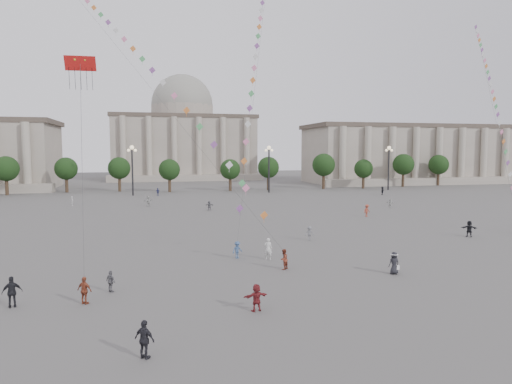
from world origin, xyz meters
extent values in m
plane|color=#514F4C|center=(0.00, 0.00, 0.00)|extent=(360.00, 360.00, 0.00)
cube|color=gray|center=(75.00, 95.00, 8.00)|extent=(80.00, 22.00, 16.00)
cube|color=#4E4239|center=(75.00, 95.00, 16.60)|extent=(81.60, 22.44, 1.20)
cube|color=gray|center=(75.00, 82.00, 1.00)|extent=(84.00, 4.00, 2.00)
cube|color=gray|center=(0.00, 130.00, 10.00)|extent=(46.00, 30.00, 20.00)
cube|color=#4E4239|center=(0.00, 130.00, 20.60)|extent=(46.92, 30.60, 1.20)
cube|color=gray|center=(0.00, 113.00, 1.00)|extent=(48.30, 4.00, 2.00)
cylinder|color=gray|center=(0.00, 130.00, 22.50)|extent=(21.00, 21.00, 5.00)
sphere|color=gray|center=(0.00, 130.00, 25.00)|extent=(21.00, 21.00, 21.00)
cylinder|color=#38271C|center=(-42.00, 78.00, 1.76)|extent=(0.70, 0.70, 3.52)
sphere|color=black|center=(-42.00, 78.00, 5.44)|extent=(5.12, 5.12, 5.12)
cylinder|color=#38271C|center=(-30.00, 78.00, 1.76)|extent=(0.70, 0.70, 3.52)
sphere|color=black|center=(-30.00, 78.00, 5.44)|extent=(5.12, 5.12, 5.12)
cylinder|color=#38271C|center=(-18.00, 78.00, 1.76)|extent=(0.70, 0.70, 3.52)
sphere|color=black|center=(-18.00, 78.00, 5.44)|extent=(5.12, 5.12, 5.12)
cylinder|color=#38271C|center=(-6.00, 78.00, 1.76)|extent=(0.70, 0.70, 3.52)
sphere|color=black|center=(-6.00, 78.00, 5.44)|extent=(5.12, 5.12, 5.12)
cylinder|color=#38271C|center=(6.00, 78.00, 1.76)|extent=(0.70, 0.70, 3.52)
sphere|color=black|center=(6.00, 78.00, 5.44)|extent=(5.12, 5.12, 5.12)
cylinder|color=#38271C|center=(18.00, 78.00, 1.76)|extent=(0.70, 0.70, 3.52)
sphere|color=black|center=(18.00, 78.00, 5.44)|extent=(5.12, 5.12, 5.12)
cylinder|color=#38271C|center=(30.00, 78.00, 1.76)|extent=(0.70, 0.70, 3.52)
sphere|color=black|center=(30.00, 78.00, 5.44)|extent=(5.12, 5.12, 5.12)
cylinder|color=#38271C|center=(42.00, 78.00, 1.76)|extent=(0.70, 0.70, 3.52)
sphere|color=black|center=(42.00, 78.00, 5.44)|extent=(5.12, 5.12, 5.12)
cylinder|color=#38271C|center=(54.00, 78.00, 1.76)|extent=(0.70, 0.70, 3.52)
sphere|color=black|center=(54.00, 78.00, 5.44)|extent=(5.12, 5.12, 5.12)
cylinder|color=#38271C|center=(66.00, 78.00, 1.76)|extent=(0.70, 0.70, 3.52)
sphere|color=black|center=(66.00, 78.00, 5.44)|extent=(5.12, 5.12, 5.12)
cylinder|color=#262628|center=(-15.00, 70.00, 5.00)|extent=(0.36, 0.36, 10.00)
sphere|color=#FFE5B2|center=(-15.00, 70.00, 10.20)|extent=(0.90, 0.90, 0.90)
sphere|color=#FFE5B2|center=(-15.70, 70.00, 9.60)|extent=(0.60, 0.60, 0.60)
sphere|color=#FFE5B2|center=(-14.30, 70.00, 9.60)|extent=(0.60, 0.60, 0.60)
cylinder|color=#262628|center=(15.00, 70.00, 5.00)|extent=(0.36, 0.36, 10.00)
sphere|color=#FFE5B2|center=(15.00, 70.00, 10.20)|extent=(0.90, 0.90, 0.90)
sphere|color=#FFE5B2|center=(14.30, 70.00, 9.60)|extent=(0.60, 0.60, 0.60)
sphere|color=#FFE5B2|center=(15.70, 70.00, 9.60)|extent=(0.60, 0.60, 0.60)
cylinder|color=#262628|center=(45.00, 70.00, 5.00)|extent=(0.36, 0.36, 10.00)
sphere|color=#FFE5B2|center=(45.00, 70.00, 10.20)|extent=(0.90, 0.90, 0.90)
sphere|color=#FFE5B2|center=(44.30, 70.00, 9.60)|extent=(0.60, 0.60, 0.60)
sphere|color=#FFE5B2|center=(45.70, 70.00, 9.60)|extent=(0.60, 0.60, 0.60)
imported|color=navy|center=(-9.85, 68.00, 0.82)|extent=(1.00, 0.50, 1.64)
imported|color=black|center=(23.09, 13.16, 0.91)|extent=(1.72, 1.32, 1.82)
imported|color=#AEAEA9|center=(-11.79, 49.79, 0.91)|extent=(1.73, 1.33, 1.83)
imported|color=slate|center=(5.09, 15.31, 0.77)|extent=(1.09, 0.77, 1.54)
imported|color=#BABBB6|center=(27.89, 38.81, 0.75)|extent=(1.38, 1.19, 1.51)
imported|color=#9E3E2B|center=(19.20, 30.02, 0.89)|extent=(1.31, 1.05, 1.78)
imported|color=black|center=(37.48, 58.99, 0.92)|extent=(1.48, 1.69, 1.85)
imported|color=beige|center=(-24.67, 53.83, 0.82)|extent=(0.51, 0.67, 1.65)
imported|color=#5D5D62|center=(-2.21, 42.18, 0.78)|extent=(1.49, 0.67, 1.55)
imported|color=silver|center=(-1.38, 8.04, 0.96)|extent=(0.83, 0.72, 1.92)
imported|color=brown|center=(-15.54, -0.72, 0.87)|extent=(1.10, 0.90, 1.75)
imported|color=#232228|center=(-11.80, -9.32, 0.92)|extent=(1.12, 1.02, 1.83)
imported|color=maroon|center=(-5.35, -4.37, 0.83)|extent=(1.60, 0.76, 1.66)
imported|color=#5F5E63|center=(-14.14, 1.41, 0.75)|extent=(0.85, 0.90, 1.50)
imported|color=black|center=(-19.76, -0.37, 0.97)|extent=(1.22, 0.76, 1.94)
imported|color=brown|center=(-1.02, 4.45, 0.84)|extent=(1.03, 1.01, 1.67)
imported|color=#395581|center=(-3.96, 9.03, 0.77)|extent=(1.14, 0.91, 1.54)
imported|color=black|center=(6.94, 1.17, 0.88)|extent=(0.88, 0.60, 1.75)
cone|color=white|center=(6.94, 1.17, 1.62)|extent=(0.52, 0.52, 0.14)
cylinder|color=white|center=(6.94, 1.17, 1.56)|extent=(0.60, 0.60, 0.02)
cube|color=white|center=(7.19, 1.02, 0.55)|extent=(0.22, 0.10, 0.35)
cube|color=red|center=(-16.22, 5.93, 15.96)|extent=(2.22, 0.60, 1.02)
cube|color=#18873F|center=(-16.57, 5.89, 16.21)|extent=(0.36, 0.21, 0.34)
cube|color=#1F32AD|center=(-15.87, 5.89, 16.21)|extent=(0.36, 0.21, 0.34)
sphere|color=gold|center=(-16.57, 5.85, 16.21)|extent=(0.20, 0.20, 0.20)
sphere|color=gold|center=(-15.87, 5.85, 16.21)|extent=(0.20, 0.20, 0.20)
cylinder|color=#3F3F3F|center=(-15.88, 2.60, 8.78)|extent=(0.02, 0.02, 15.84)
cylinder|color=#3F3F3F|center=(-13.64, 29.47, 20.60)|extent=(0.02, 0.02, 67.83)
cube|color=orange|center=(-2.11, 6.63, 4.16)|extent=(0.76, 0.25, 0.76)
cube|color=pink|center=(-3.21, 8.80, 6.29)|extent=(0.76, 0.25, 0.76)
cube|color=silver|center=(-4.31, 10.98, 8.26)|extent=(0.76, 0.25, 0.76)
cube|color=#8F4F9E|center=(-5.41, 13.15, 10.14)|extent=(0.76, 0.25, 0.76)
cube|color=#52B167|center=(-6.51, 15.33, 11.94)|extent=(0.76, 0.25, 0.76)
cube|color=orange|center=(-7.60, 17.51, 13.69)|extent=(0.76, 0.25, 0.76)
cube|color=pink|center=(-8.70, 19.68, 15.40)|extent=(0.76, 0.25, 0.76)
cube|color=silver|center=(-9.80, 21.86, 17.07)|extent=(0.76, 0.25, 0.76)
cube|color=#8F4F9E|center=(-10.90, 24.03, 18.71)|extent=(0.76, 0.25, 0.76)
cube|color=#52B167|center=(-12.00, 26.21, 20.32)|extent=(0.76, 0.25, 0.76)
cube|color=orange|center=(-13.09, 28.38, 21.91)|extent=(0.76, 0.25, 0.76)
cube|color=pink|center=(-14.19, 30.56, 23.48)|extent=(0.76, 0.25, 0.76)
cube|color=silver|center=(-15.29, 32.73, 25.02)|extent=(0.76, 0.25, 0.76)
cube|color=#8F4F9E|center=(-16.39, 34.91, 26.55)|extent=(0.76, 0.25, 0.76)
cube|color=#52B167|center=(-17.49, 37.08, 28.07)|extent=(0.76, 0.25, 0.76)
cube|color=orange|center=(-18.59, 39.26, 29.57)|extent=(0.76, 0.25, 0.76)
cube|color=pink|center=(-19.68, 41.43, 31.05)|extent=(0.76, 0.25, 0.76)
cylinder|color=#3F3F3F|center=(4.27, 33.64, 26.40)|extent=(0.02, 0.02, 71.92)
cube|color=#8F4F9E|center=(-3.41, 10.67, 4.26)|extent=(0.76, 0.25, 0.76)
cube|color=#52B167|center=(-2.86, 12.31, 6.48)|extent=(0.76, 0.25, 0.76)
cube|color=orange|center=(-2.31, 13.95, 8.53)|extent=(0.76, 0.25, 0.76)
cube|color=pink|center=(-1.76, 15.59, 10.48)|extent=(0.76, 0.25, 0.76)
cube|color=silver|center=(-1.21, 17.23, 12.36)|extent=(0.76, 0.25, 0.76)
cube|color=#8F4F9E|center=(-0.66, 18.87, 14.18)|extent=(0.76, 0.25, 0.76)
cube|color=#52B167|center=(-0.12, 20.52, 15.95)|extent=(0.76, 0.25, 0.76)
cube|color=orange|center=(0.43, 22.16, 17.69)|extent=(0.76, 0.25, 0.76)
cube|color=pink|center=(0.98, 23.80, 19.40)|extent=(0.76, 0.25, 0.76)
cube|color=silver|center=(1.53, 25.44, 21.07)|extent=(0.76, 0.25, 0.76)
cube|color=#8F4F9E|center=(2.08, 27.08, 22.72)|extent=(0.76, 0.25, 0.76)
cube|color=#52B167|center=(2.63, 28.72, 24.35)|extent=(0.76, 0.25, 0.76)
cube|color=orange|center=(3.18, 30.36, 25.96)|extent=(0.76, 0.25, 0.76)
cube|color=pink|center=(3.72, 32.00, 27.55)|extent=(0.76, 0.25, 0.76)
cube|color=silver|center=(4.27, 33.64, 29.13)|extent=(0.76, 0.25, 0.76)
cube|color=#8F4F9E|center=(4.82, 35.28, 30.68)|extent=(0.76, 0.25, 0.76)
cylinder|color=#3F3F3F|center=(37.86, 28.01, 16.54)|extent=(0.02, 0.02, 44.44)
cube|color=pink|center=(31.21, 16.10, 5.14)|extent=(0.76, 0.25, 0.76)
cube|color=silver|center=(31.88, 17.29, 6.63)|extent=(0.76, 0.25, 0.76)
cube|color=#8F4F9E|center=(32.54, 18.48, 8.06)|extent=(0.76, 0.25, 0.76)
cube|color=#52B167|center=(33.21, 19.67, 9.43)|extent=(0.76, 0.25, 0.76)
cube|color=orange|center=(33.87, 20.86, 10.76)|extent=(0.76, 0.25, 0.76)
cube|color=pink|center=(34.54, 22.05, 12.05)|extent=(0.76, 0.25, 0.76)
cube|color=silver|center=(35.20, 23.24, 13.32)|extent=(0.76, 0.25, 0.76)
cube|color=#8F4F9E|center=(35.86, 24.44, 14.56)|extent=(0.76, 0.25, 0.76)
cube|color=#52B167|center=(36.53, 25.63, 15.79)|extent=(0.76, 0.25, 0.76)
cube|color=orange|center=(37.19, 26.82, 16.99)|extent=(0.76, 0.25, 0.76)
cube|color=pink|center=(37.86, 28.01, 18.18)|extent=(0.76, 0.25, 0.76)
cube|color=silver|center=(38.52, 29.20, 19.36)|extent=(0.76, 0.25, 0.76)
cube|color=#8F4F9E|center=(39.18, 30.39, 20.52)|extent=(0.76, 0.25, 0.76)
cube|color=#52B167|center=(39.85, 31.58, 21.67)|extent=(0.76, 0.25, 0.76)
cube|color=orange|center=(40.51, 32.77, 22.80)|extent=(0.76, 0.25, 0.76)
cube|color=pink|center=(41.18, 33.96, 23.93)|extent=(0.76, 0.25, 0.76)
cube|color=silver|center=(41.84, 35.15, 25.05)|extent=(0.76, 0.25, 0.76)
cube|color=#8F4F9E|center=(42.50, 36.35, 26.16)|extent=(0.76, 0.25, 0.76)
cube|color=#52B167|center=(43.17, 37.54, 27.25)|extent=(0.76, 0.25, 0.76)
cube|color=orange|center=(43.83, 38.73, 28.34)|extent=(0.76, 0.25, 0.76)
cube|color=pink|center=(44.50, 39.92, 29.43)|extent=(0.76, 0.25, 0.76)
cube|color=silver|center=(45.16, 41.11, 30.50)|extent=(0.76, 0.25, 0.76)
cube|color=#8F4F9E|center=(45.82, 42.30, 31.57)|extent=(0.76, 0.25, 0.76)
camera|label=1|loc=(-11.41, -30.22, 9.60)|focal=32.00mm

